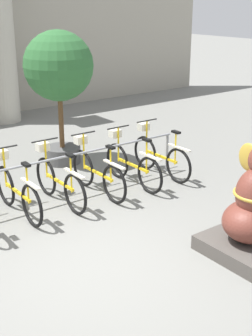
# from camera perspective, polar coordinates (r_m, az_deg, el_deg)

# --- Properties ---
(ground_plane) EXTENTS (60.00, 60.00, 0.00)m
(ground_plane) POSITION_cam_1_polar(r_m,az_deg,el_deg) (6.17, -4.83, -11.41)
(ground_plane) COLOR slate
(bike_rack) EXTENTS (6.44, 0.05, 0.77)m
(bike_rack) POSITION_cam_1_polar(r_m,az_deg,el_deg) (7.44, -13.57, -0.72)
(bike_rack) COLOR gray
(bike_rack) RESTS_ON ground_plane
(bicycle_4) EXTENTS (0.48, 1.64, 1.00)m
(bicycle_4) POSITION_cam_1_polar(r_m,az_deg,el_deg) (7.46, -13.18, -2.68)
(bicycle_4) COLOR black
(bicycle_4) RESTS_ON ground_plane
(bicycle_5) EXTENTS (0.48, 1.64, 1.00)m
(bicycle_5) POSITION_cam_1_polar(r_m,az_deg,el_deg) (7.74, -8.22, -1.50)
(bicycle_5) COLOR black
(bicycle_5) RESTS_ON ground_plane
(bicycle_6) EXTENTS (0.48, 1.64, 1.00)m
(bicycle_6) POSITION_cam_1_polar(r_m,az_deg,el_deg) (8.06, -3.58, -0.44)
(bicycle_6) COLOR black
(bicycle_6) RESTS_ON ground_plane
(bicycle_7) EXTENTS (0.48, 1.64, 1.00)m
(bicycle_7) POSITION_cam_1_polar(r_m,az_deg,el_deg) (8.43, 0.69, 0.54)
(bicycle_7) COLOR black
(bicycle_7) RESTS_ON ground_plane
(bicycle_8) EXTENTS (0.48, 1.64, 1.00)m
(bicycle_8) POSITION_cam_1_polar(r_m,az_deg,el_deg) (8.92, 4.16, 1.58)
(bicycle_8) COLOR black
(bicycle_8) RESTS_ON ground_plane
(potted_tree) EXTENTS (1.37, 1.37, 2.66)m
(potted_tree) POSITION_cam_1_polar(r_m,az_deg,el_deg) (9.38, -8.21, 11.49)
(potted_tree) COLOR #4C4C4C
(potted_tree) RESTS_ON ground_plane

